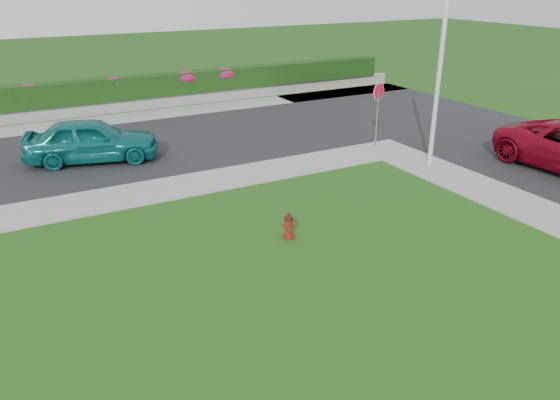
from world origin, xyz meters
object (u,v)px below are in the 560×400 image
fire_hydrant (289,226)px  stop_sign (378,99)px  sedan_teal (92,140)px  utility_pole (439,74)px

fire_hydrant → stop_sign: (7.07, 5.45, 1.58)m
fire_hydrant → sedan_teal: bearing=128.1°
fire_hydrant → stop_sign: size_ratio=0.28×
fire_hydrant → utility_pole: bearing=38.3°
sedan_teal → stop_sign: size_ratio=1.81×
sedan_teal → utility_pole: (10.56, -6.26, 2.43)m
stop_sign → fire_hydrant: bearing=-135.9°
fire_hydrant → utility_pole: utility_pole is taller
stop_sign → utility_pole: bearing=-77.6°
fire_hydrant → utility_pole: 8.36m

